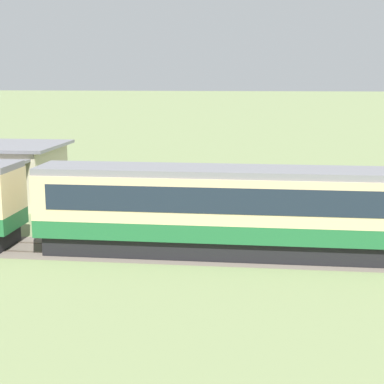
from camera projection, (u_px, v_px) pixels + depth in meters
passenger_train at (236, 207)px, 26.61m from camera, size 94.17×2.93×4.04m
railway_track at (19, 247)px, 28.25m from camera, size 144.98×3.60×0.04m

